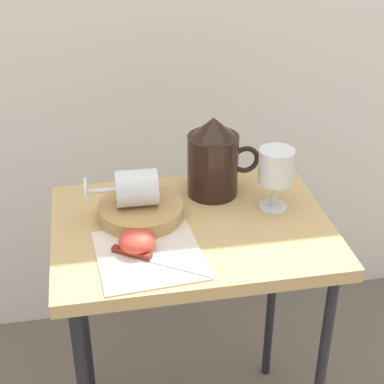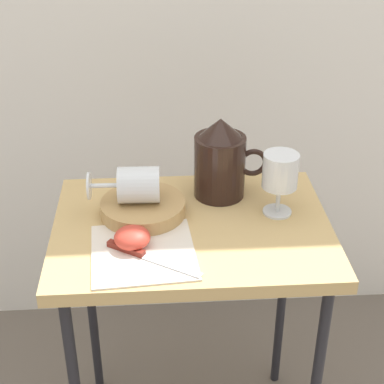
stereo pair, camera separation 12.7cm
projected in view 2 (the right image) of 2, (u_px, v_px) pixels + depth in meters
name	position (u px, v px, depth m)	size (l,w,h in m)	color
table	(192.00, 250.00, 1.35)	(0.60, 0.44, 0.68)	tan
linen_napkin	(143.00, 252.00, 1.22)	(0.21, 0.21, 0.00)	silver
basket_tray	(143.00, 208.00, 1.34)	(0.19, 0.19, 0.04)	tan
pitcher	(220.00, 165.00, 1.39)	(0.17, 0.12, 0.19)	black
wine_glass_upright	(280.00, 174.00, 1.31)	(0.08, 0.08, 0.14)	silver
wine_glass_tipped_near	(137.00, 185.00, 1.31)	(0.16, 0.08, 0.08)	silver
apple_half_left	(132.00, 238.00, 1.23)	(0.07, 0.07, 0.04)	#CC3D2D
knife	(140.00, 254.00, 1.20)	(0.19, 0.13, 0.01)	silver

